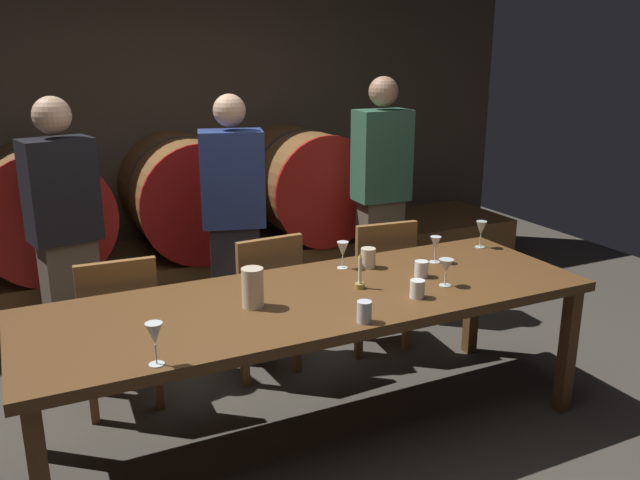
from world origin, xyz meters
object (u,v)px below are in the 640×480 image
object	(u,v)px
guest_center	(234,227)
cup_center_left	(417,289)
cup_far_right	(421,269)
candle_center	(360,279)
pitcher	(253,288)
cup_far_left	(364,312)
guest_right	(381,195)
wine_glass_far_left	(154,335)
wine_barrel_left	(42,207)
cup_center_right	(368,258)
wine_glass_left	(343,250)
wine_barrel_center	(186,193)
guest_left	(66,237)
chair_center	(263,297)
dining_table	(315,307)
chair_right	(378,278)
wine_glass_center	(446,267)
wine_glass_far_right	(481,229)
wine_barrel_right	(303,182)
chair_left	(119,325)
wine_glass_right	(436,244)

from	to	relation	value
guest_center	cup_center_left	xyz separation A→B (m)	(0.49, -1.29, -0.05)
cup_far_right	candle_center	bearing A→B (deg)	-178.78
pitcher	cup_far_left	size ratio (longest dim) A/B	1.93
guest_right	wine_glass_far_left	size ratio (longest dim) A/B	10.02
wine_barrel_left	cup_center_right	bearing A→B (deg)	-49.35
pitcher	cup_center_right	size ratio (longest dim) A/B	1.73
wine_barrel_left	wine_glass_left	world-z (taller)	wine_barrel_left
wine_barrel_center	guest_left	distance (m)	1.21
wine_glass_left	chair_center	bearing A→B (deg)	126.01
wine_barrel_left	wine_glass_left	size ratio (longest dim) A/B	6.26
candle_center	dining_table	bearing A→B (deg)	178.18
chair_center	cup_far_right	world-z (taller)	chair_center
chair_center	candle_center	size ratio (longest dim) A/B	4.68
wine_barrel_left	cup_center_left	xyz separation A→B (m)	(1.52, -2.28, -0.07)
wine_glass_left	cup_far_right	bearing A→B (deg)	-44.28
pitcher	wine_glass_left	distance (m)	0.70
wine_glass_far_left	cup_center_left	xyz separation A→B (m)	(1.29, 0.15, -0.08)
dining_table	guest_right	xyz separation A→B (m)	(1.14, 1.28, 0.19)
wine_glass_far_left	cup_far_left	world-z (taller)	wine_glass_far_left
wine_barrel_center	guest_right	world-z (taller)	guest_right
chair_right	cup_far_left	bearing A→B (deg)	62.12
wine_glass_center	wine_glass_left	bearing A→B (deg)	126.07
dining_table	wine_glass_far_right	xyz separation A→B (m)	(1.24, 0.28, 0.18)
wine_barrel_center	candle_center	size ratio (longest dim) A/B	5.01
wine_barrel_left	guest_center	distance (m)	1.43
candle_center	cup_far_left	xyz separation A→B (m)	(-0.19, -0.38, -0.00)
wine_glass_center	cup_center_left	size ratio (longest dim) A/B	1.60
wine_glass_far_left	cup_far_right	distance (m)	1.53
wine_barrel_left	wine_barrel_center	bearing A→B (deg)	0.00
chair_center	cup_far_left	world-z (taller)	chair_center
chair_right	guest_right	world-z (taller)	guest_right
wine_glass_left	wine_glass_center	bearing A→B (deg)	-53.93
chair_center	guest_right	bearing A→B (deg)	-157.04
cup_center_left	wine_glass_center	bearing A→B (deg)	18.69
wine_glass_far_right	wine_glass_center	bearing A→B (deg)	-142.59
wine_barrel_right	wine_glass_far_right	bearing A→B (deg)	-78.02
chair_right	guest_center	world-z (taller)	guest_center
wine_barrel_right	chair_right	bearing A→B (deg)	-93.46
chair_left	cup_center_right	size ratio (longest dim) A/B	8.09
candle_center	cup_far_right	size ratio (longest dim) A/B	2.21
wine_barrel_right	chair_left	xyz separation A→B (m)	(-1.71, -1.36, -0.38)
candle_center	guest_right	bearing A→B (deg)	55.29
dining_table	candle_center	distance (m)	0.27
chair_left	wine_glass_far_right	bearing A→B (deg)	171.80
cup_far_right	cup_center_left	bearing A→B (deg)	-128.01
guest_center	pitcher	size ratio (longest dim) A/B	8.78
pitcher	wine_glass_far_right	bearing A→B (deg)	10.47
guest_right	cup_far_left	distance (m)	1.99
guest_right	cup_center_right	bearing A→B (deg)	58.58
wine_glass_right	guest_right	bearing A→B (deg)	74.29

